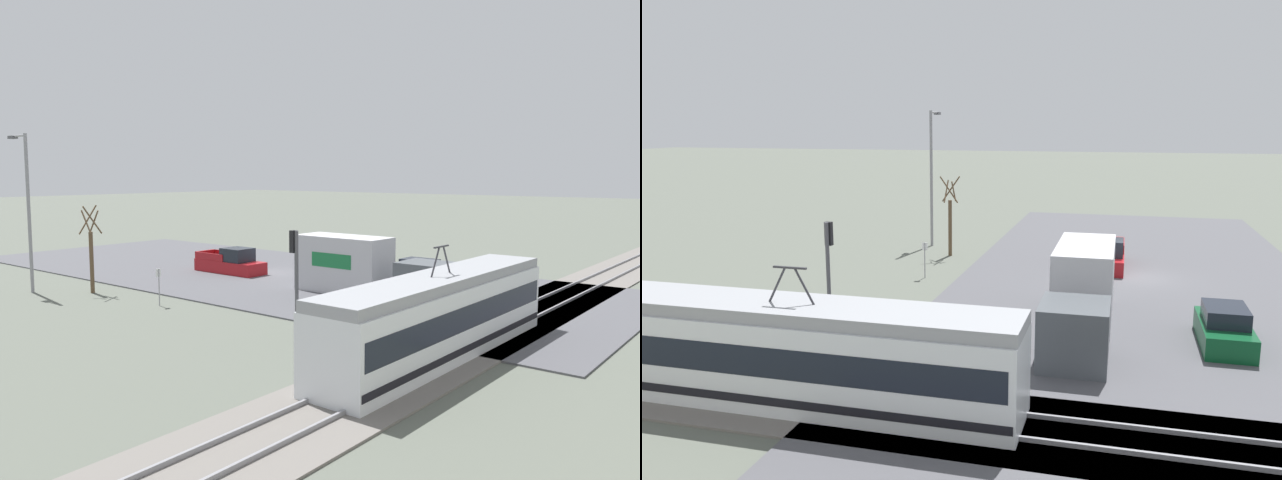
% 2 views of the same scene
% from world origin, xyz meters
% --- Properties ---
extents(ground_plane, '(320.00, 320.00, 0.00)m').
position_xyz_m(ground_plane, '(0.00, 0.00, 0.00)').
color(ground_plane, '#565B51').
extents(road_surface, '(19.26, 49.01, 0.08)m').
position_xyz_m(road_surface, '(0.00, 0.00, 0.04)').
color(road_surface, '#4C4C51').
rests_on(road_surface, ground).
extents(rail_bed, '(75.52, 4.40, 0.22)m').
position_xyz_m(rail_bed, '(0.00, 19.29, 0.05)').
color(rail_bed, slate).
rests_on(rail_bed, ground).
extents(light_rail_tram, '(14.30, 2.59, 4.31)m').
position_xyz_m(light_rail_tram, '(10.44, 19.29, 1.62)').
color(light_rail_tram, silver).
rests_on(light_rail_tram, ground).
extents(box_truck, '(2.46, 9.79, 3.36)m').
position_xyz_m(box_truck, '(2.31, 9.87, 1.63)').
color(box_truck, '#4C5156').
rests_on(box_truck, ground).
extents(pickup_truck, '(1.91, 5.59, 1.82)m').
position_xyz_m(pickup_truck, '(1.57, -2.05, 0.77)').
color(pickup_truck, maroon).
rests_on(pickup_truck, ground).
extents(sedan_car_0, '(1.84, 4.23, 1.56)m').
position_xyz_m(sedan_car_0, '(-3.23, 10.53, 0.72)').
color(sedan_car_0, '#0C4723').
rests_on(sedan_car_0, ground).
extents(traffic_light_pole, '(0.28, 0.47, 4.75)m').
position_xyz_m(traffic_light_pole, '(12.18, 13.34, 3.11)').
color(traffic_light_pole, '#47474C').
rests_on(traffic_light_pole, ground).
extents(street_tree, '(1.24, 1.03, 5.26)m').
position_xyz_m(street_tree, '(11.76, -3.22, 2.39)').
color(street_tree, brown).
rests_on(street_tree, ground).
extents(street_lamp_near_crossing, '(0.36, 1.95, 9.49)m').
position_xyz_m(street_lamp_near_crossing, '(13.95, -6.37, 5.39)').
color(street_lamp_near_crossing, gray).
rests_on(street_lamp_near_crossing, ground).
extents(no_parking_sign, '(0.32, 0.08, 2.04)m').
position_xyz_m(no_parking_sign, '(11.51, 2.95, 1.25)').
color(no_parking_sign, gray).
rests_on(no_parking_sign, ground).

